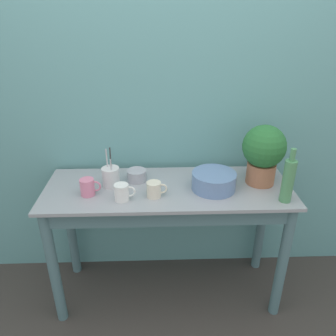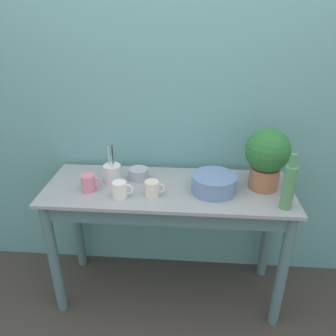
# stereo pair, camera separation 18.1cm
# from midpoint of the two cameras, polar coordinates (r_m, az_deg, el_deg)

# --- Properties ---
(ground_plane) EXTENTS (12.00, 12.00, 0.00)m
(ground_plane) POSITION_cam_midpoint_polar(r_m,az_deg,el_deg) (2.19, -2.36, -25.16)
(ground_plane) COLOR #3D3833
(wall_back) EXTENTS (6.00, 0.05, 2.40)m
(wall_back) POSITION_cam_midpoint_polar(r_m,az_deg,el_deg) (2.00, -2.96, 11.36)
(wall_back) COLOR #609E9E
(wall_back) RESTS_ON ground_plane
(counter_table) EXTENTS (1.40, 0.51, 0.79)m
(counter_table) POSITION_cam_midpoint_polar(r_m,az_deg,el_deg) (1.94, -2.68, -8.12)
(counter_table) COLOR slate
(counter_table) RESTS_ON ground_plane
(potted_plant) EXTENTS (0.24, 0.24, 0.35)m
(potted_plant) POSITION_cam_midpoint_polar(r_m,az_deg,el_deg) (1.88, 13.69, 2.73)
(potted_plant) COLOR #A36647
(potted_plant) RESTS_ON counter_table
(bowl_wash_large) EXTENTS (0.25, 0.25, 0.10)m
(bowl_wash_large) POSITION_cam_midpoint_polar(r_m,az_deg,el_deg) (1.83, 5.18, -2.32)
(bowl_wash_large) COLOR #6684B2
(bowl_wash_large) RESTS_ON counter_table
(bottle_tall) EXTENTS (0.06, 0.06, 0.30)m
(bottle_tall) POSITION_cam_midpoint_polar(r_m,az_deg,el_deg) (1.75, 17.49, -2.08)
(bottle_tall) COLOR #4C8C59
(bottle_tall) RESTS_ON counter_table
(mug_white) EXTENTS (0.11, 0.08, 0.09)m
(mug_white) POSITION_cam_midpoint_polar(r_m,az_deg,el_deg) (1.75, -10.95, -4.26)
(mug_white) COLOR white
(mug_white) RESTS_ON counter_table
(mug_pink) EXTENTS (0.11, 0.08, 0.09)m
(mug_pink) POSITION_cam_midpoint_polar(r_m,az_deg,el_deg) (1.84, -16.54, -3.28)
(mug_pink) COLOR pink
(mug_pink) RESTS_ON counter_table
(mug_cream) EXTENTS (0.11, 0.08, 0.09)m
(mug_cream) POSITION_cam_midpoint_polar(r_m,az_deg,el_deg) (1.76, -5.35, -3.81)
(mug_cream) COLOR beige
(mug_cream) RESTS_ON counter_table
(bowl_small_steel) EXTENTS (0.11, 0.11, 0.07)m
(bowl_small_steel) POSITION_cam_midpoint_polar(r_m,az_deg,el_deg) (1.94, -8.15, -1.34)
(bowl_small_steel) COLOR #A8A8B2
(bowl_small_steel) RESTS_ON counter_table
(utensil_cup) EXTENTS (0.10, 0.10, 0.23)m
(utensil_cup) POSITION_cam_midpoint_polar(r_m,az_deg,el_deg) (1.89, -12.63, -1.56)
(utensil_cup) COLOR silver
(utensil_cup) RESTS_ON counter_table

